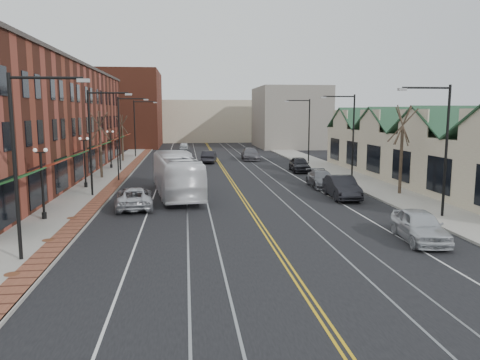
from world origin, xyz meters
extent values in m
plane|color=black|center=(0.00, 0.00, 0.00)|extent=(160.00, 160.00, 0.00)
cube|color=gray|center=(-12.00, 20.00, 0.07)|extent=(4.00, 120.00, 0.15)
cube|color=gray|center=(12.00, 20.00, 0.07)|extent=(4.00, 120.00, 0.15)
cube|color=maroon|center=(-19.00, 27.00, 5.50)|extent=(10.00, 50.00, 11.00)
cube|color=#C1B094|center=(18.00, 20.00, 2.30)|extent=(8.00, 36.00, 4.60)
cube|color=maroon|center=(-16.00, 70.00, 7.00)|extent=(14.00, 18.00, 14.00)
cube|color=#C1B094|center=(0.00, 85.00, 4.50)|extent=(22.00, 14.00, 9.00)
cube|color=slate|center=(15.00, 65.00, 5.50)|extent=(12.00, 16.00, 11.00)
cylinder|color=black|center=(-11.50, 0.00, 4.15)|extent=(0.16, 0.16, 8.00)
cylinder|color=black|center=(-10.00, 0.00, 7.95)|extent=(3.00, 0.12, 0.12)
cube|color=#999999|center=(-8.50, 0.00, 7.85)|extent=(0.50, 0.25, 0.15)
cylinder|color=black|center=(-11.50, 16.00, 4.15)|extent=(0.16, 0.16, 8.00)
cylinder|color=black|center=(-10.00, 16.00, 7.95)|extent=(3.00, 0.12, 0.12)
cube|color=#999999|center=(-8.50, 16.00, 7.85)|extent=(0.50, 0.25, 0.15)
cylinder|color=black|center=(-11.50, 32.00, 4.15)|extent=(0.16, 0.16, 8.00)
cylinder|color=black|center=(-10.00, 32.00, 7.95)|extent=(3.00, 0.12, 0.12)
cube|color=#999999|center=(-8.50, 32.00, 7.85)|extent=(0.50, 0.25, 0.15)
cylinder|color=black|center=(-11.50, 48.00, 4.15)|extent=(0.16, 0.16, 8.00)
cylinder|color=black|center=(-10.00, 48.00, 7.95)|extent=(3.00, 0.12, 0.12)
cube|color=#999999|center=(-8.50, 48.00, 7.85)|extent=(0.50, 0.25, 0.15)
cylinder|color=black|center=(11.50, 6.00, 4.15)|extent=(0.16, 0.16, 8.00)
cylinder|color=black|center=(10.00, 6.00, 7.95)|extent=(3.00, 0.12, 0.12)
cube|color=#999999|center=(8.50, 6.00, 7.85)|extent=(0.50, 0.25, 0.15)
cylinder|color=black|center=(11.50, 22.00, 4.15)|extent=(0.16, 0.16, 8.00)
cylinder|color=black|center=(10.00, 22.00, 7.95)|extent=(3.00, 0.12, 0.12)
cube|color=#999999|center=(8.50, 22.00, 7.85)|extent=(0.50, 0.25, 0.15)
cylinder|color=black|center=(11.50, 38.00, 4.15)|extent=(0.16, 0.16, 8.00)
cylinder|color=black|center=(10.00, 38.00, 7.95)|extent=(3.00, 0.12, 0.12)
cube|color=#999999|center=(8.50, 38.00, 7.85)|extent=(0.50, 0.25, 0.15)
cylinder|color=black|center=(-12.80, 8.00, 0.35)|extent=(0.28, 0.28, 0.40)
cylinder|color=black|center=(-12.80, 8.00, 2.15)|extent=(0.14, 0.14, 4.00)
cube|color=black|center=(-12.80, 8.00, 4.15)|extent=(0.60, 0.06, 0.06)
sphere|color=white|center=(-13.10, 8.00, 4.30)|extent=(0.24, 0.24, 0.24)
sphere|color=white|center=(-12.50, 8.00, 4.30)|extent=(0.24, 0.24, 0.24)
cylinder|color=black|center=(-12.80, 20.00, 0.35)|extent=(0.28, 0.28, 0.40)
cylinder|color=black|center=(-12.80, 20.00, 2.15)|extent=(0.14, 0.14, 4.00)
cube|color=black|center=(-12.80, 20.00, 4.15)|extent=(0.60, 0.06, 0.06)
sphere|color=white|center=(-13.10, 20.00, 4.30)|extent=(0.24, 0.24, 0.24)
sphere|color=white|center=(-12.50, 20.00, 4.30)|extent=(0.24, 0.24, 0.24)
cylinder|color=black|center=(-12.80, 34.00, 0.35)|extent=(0.28, 0.28, 0.40)
cylinder|color=black|center=(-12.80, 34.00, 2.15)|extent=(0.14, 0.14, 4.00)
cube|color=black|center=(-12.80, 34.00, 4.15)|extent=(0.60, 0.06, 0.06)
sphere|color=white|center=(-13.10, 34.00, 4.30)|extent=(0.24, 0.24, 0.24)
sphere|color=white|center=(-12.50, 34.00, 4.30)|extent=(0.24, 0.24, 0.24)
cylinder|color=#382B21|center=(-12.50, 26.00, 2.60)|extent=(0.24, 0.24, 4.90)
cylinder|color=#382B21|center=(-12.50, 26.00, 5.15)|extent=(0.58, 1.37, 2.90)
cylinder|color=#382B21|center=(-12.50, 26.00, 5.15)|extent=(1.60, 0.66, 2.78)
cylinder|color=#382B21|center=(-12.50, 26.00, 5.15)|extent=(0.53, 1.23, 2.96)
cylinder|color=#382B21|center=(-12.50, 26.00, 5.15)|extent=(1.69, 1.03, 2.64)
cylinder|color=#382B21|center=(-12.50, 26.00, 5.15)|extent=(1.78, 1.29, 2.48)
cylinder|color=#382B21|center=(-12.50, 42.00, 2.42)|extent=(0.24, 0.24, 4.55)
cylinder|color=#382B21|center=(-12.50, 42.00, 4.80)|extent=(0.55, 1.28, 2.69)
cylinder|color=#382B21|center=(-12.50, 42.00, 4.80)|extent=(1.49, 0.62, 2.58)
cylinder|color=#382B21|center=(-12.50, 42.00, 4.80)|extent=(0.50, 1.15, 2.75)
cylinder|color=#382B21|center=(-12.50, 42.00, 4.80)|extent=(1.57, 0.97, 2.45)
cylinder|color=#382B21|center=(-12.50, 42.00, 4.80)|extent=(1.66, 1.20, 2.30)
cylinder|color=#382B21|center=(12.50, 14.00, 2.78)|extent=(0.24, 0.24, 5.25)
cylinder|color=#382B21|center=(12.50, 14.00, 5.50)|extent=(0.61, 1.46, 3.10)
cylinder|color=#382B21|center=(12.50, 14.00, 5.50)|extent=(1.70, 0.70, 2.97)
cylinder|color=#382B21|center=(12.50, 14.00, 5.50)|extent=(0.56, 1.31, 3.17)
cylinder|color=#382B21|center=(12.50, 14.00, 5.50)|extent=(1.80, 1.10, 2.82)
cylinder|color=#382B21|center=(12.50, 14.00, 5.50)|extent=(1.90, 1.37, 2.65)
cylinder|color=#592D19|center=(-11.20, -2.00, 0.16)|extent=(0.60, 0.60, 0.02)
cylinder|color=#592D19|center=(-11.20, 3.00, 0.16)|extent=(0.60, 0.60, 0.02)
cylinder|color=#592D19|center=(-11.20, 8.00, 0.16)|extent=(0.60, 0.60, 0.02)
cylinder|color=black|center=(-10.60, 24.00, 1.75)|extent=(0.12, 0.12, 3.20)
imported|color=black|center=(-10.60, 24.00, 3.50)|extent=(0.18, 0.15, 0.90)
imported|color=white|center=(-5.00, 15.80, 1.67)|extent=(4.30, 12.22, 3.33)
imported|color=#B9BAC0|center=(-7.80, 11.24, 0.73)|extent=(2.89, 5.43, 1.45)
imported|color=silver|center=(7.50, 1.20, 0.81)|extent=(2.49, 4.94, 1.61)
imported|color=black|center=(7.50, 13.23, 0.85)|extent=(2.08, 5.27, 1.71)
imported|color=slate|center=(7.50, 18.53, 0.72)|extent=(2.18, 5.02, 1.44)
imported|color=black|center=(8.14, 29.17, 0.81)|extent=(2.26, 4.88, 1.62)
imported|color=black|center=(-1.28, 39.43, 0.78)|extent=(2.30, 4.94, 1.57)
imported|color=#5A585F|center=(4.52, 42.26, 0.82)|extent=(2.56, 5.77, 1.65)
imported|color=silver|center=(-4.54, 59.54, 0.69)|extent=(1.85, 4.13, 1.38)
camera|label=1|loc=(-4.25, -20.74, 6.55)|focal=35.00mm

